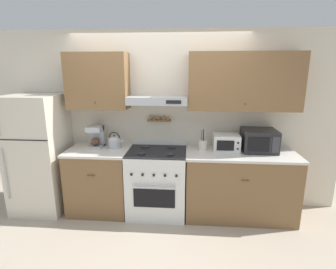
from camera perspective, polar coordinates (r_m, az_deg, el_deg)
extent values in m
plane|color=#B2A38E|center=(3.70, -2.94, -18.93)|extent=(16.00, 16.00, 0.00)
cube|color=beige|center=(3.88, -1.81, 3.06)|extent=(5.20, 0.08, 2.55)
cube|color=brown|center=(3.80, -15.03, 11.19)|extent=(0.83, 0.33, 0.75)
sphere|color=brown|center=(3.65, -15.67, 6.68)|extent=(0.02, 0.02, 0.02)
cube|color=brown|center=(3.65, 16.23, 11.01)|extent=(1.46, 0.33, 0.75)
sphere|color=brown|center=(3.50, 16.48, 6.33)|extent=(0.02, 0.02, 0.02)
cube|color=#ADAFB5|center=(3.61, -2.25, 7.46)|extent=(0.82, 0.37, 0.11)
cube|color=black|center=(3.40, 1.22, 7.06)|extent=(0.20, 0.01, 0.05)
cube|color=brown|center=(3.80, -1.95, 3.05)|extent=(0.34, 0.07, 0.02)
cylinder|color=olive|center=(3.81, -3.99, 3.67)|extent=(0.03, 0.03, 0.06)
cylinder|color=olive|center=(3.80, -2.97, 3.66)|extent=(0.03, 0.03, 0.06)
cylinder|color=olive|center=(3.79, -1.95, 3.65)|extent=(0.03, 0.03, 0.06)
cylinder|color=olive|center=(3.79, -0.93, 3.63)|extent=(0.03, 0.03, 0.06)
cylinder|color=olive|center=(3.78, 0.10, 3.62)|extent=(0.03, 0.03, 0.06)
cube|color=brown|center=(3.97, -14.49, -9.71)|extent=(0.83, 0.65, 0.89)
cube|color=silver|center=(3.81, -14.92, -3.35)|extent=(0.86, 0.67, 0.03)
cylinder|color=brown|center=(3.60, -16.45, -8.63)|extent=(0.10, 0.01, 0.01)
cube|color=brown|center=(3.83, 15.24, -10.66)|extent=(1.46, 0.65, 0.89)
cube|color=silver|center=(3.67, 15.70, -4.09)|extent=(1.49, 0.67, 0.03)
cylinder|color=brown|center=(3.44, 16.47, -9.67)|extent=(0.10, 0.01, 0.01)
cube|color=white|center=(3.77, -2.37, -10.38)|extent=(0.80, 0.66, 0.91)
cube|color=black|center=(3.50, -3.04, -13.74)|extent=(0.54, 0.01, 0.26)
cylinder|color=#ADAFB5|center=(3.40, -3.14, -11.21)|extent=(0.56, 0.02, 0.02)
cube|color=black|center=(3.60, -2.44, -3.67)|extent=(0.80, 0.66, 0.01)
cylinder|color=#232326|center=(3.48, -5.91, -4.15)|extent=(0.11, 0.11, 0.02)
cylinder|color=#232326|center=(3.43, 0.41, -4.34)|extent=(0.11, 0.11, 0.02)
cylinder|color=#232326|center=(3.78, -5.04, -2.65)|extent=(0.11, 0.11, 0.02)
cylinder|color=#232326|center=(3.73, 0.77, -2.80)|extent=(0.11, 0.11, 0.02)
cylinder|color=black|center=(3.40, -7.98, -8.61)|extent=(0.03, 0.02, 0.03)
cylinder|color=black|center=(3.38, -5.58, -8.73)|extent=(0.03, 0.02, 0.03)
cylinder|color=black|center=(3.35, -3.13, -8.83)|extent=(0.03, 0.02, 0.03)
cylinder|color=black|center=(3.34, -0.66, -8.92)|extent=(0.03, 0.02, 0.03)
cylinder|color=black|center=(3.33, 1.83, -9.00)|extent=(0.03, 0.02, 0.03)
cube|color=white|center=(3.89, -1.89, -1.72)|extent=(0.80, 0.04, 0.07)
cube|color=beige|center=(4.17, -26.27, -3.84)|extent=(0.71, 0.69, 1.68)
cube|color=black|center=(3.81, -29.38, -1.07)|extent=(0.71, 0.01, 0.01)
cylinder|color=#ADAFB5|center=(4.09, -31.87, -7.37)|extent=(0.02, 0.02, 0.70)
cylinder|color=#B7B7BC|center=(3.81, -11.55, -1.90)|extent=(0.18, 0.18, 0.13)
ellipsoid|color=#B7B7BC|center=(3.79, -11.60, -0.95)|extent=(0.17, 0.17, 0.07)
sphere|color=black|center=(3.78, -11.63, -0.25)|extent=(0.02, 0.02, 0.02)
cylinder|color=#B7B7BC|center=(3.78, -10.31, -1.65)|extent=(0.11, 0.04, 0.09)
torus|color=black|center=(3.78, -11.61, -0.62)|extent=(0.16, 0.01, 0.16)
cube|color=#ADAFB5|center=(3.90, -15.38, -2.49)|extent=(0.20, 0.24, 0.03)
cube|color=#ADAFB5|center=(3.94, -15.13, -0.20)|extent=(0.20, 0.08, 0.31)
cube|color=#ADAFB5|center=(3.83, -15.68, 1.21)|extent=(0.20, 0.20, 0.07)
ellipsoid|color=#4C3323|center=(3.87, -15.55, -1.52)|extent=(0.13, 0.13, 0.12)
cube|color=#232326|center=(3.78, 19.18, -1.20)|extent=(0.45, 0.40, 0.30)
cube|color=black|center=(3.57, 19.13, -2.05)|extent=(0.27, 0.01, 0.19)
cube|color=#38383D|center=(3.63, 22.44, -2.09)|extent=(0.09, 0.01, 0.22)
cylinder|color=silver|center=(3.66, 7.56, -2.33)|extent=(0.12, 0.12, 0.13)
cylinder|color=olive|center=(3.62, 7.32, -0.20)|extent=(0.01, 0.05, 0.16)
cylinder|color=#28282B|center=(3.63, 7.72, -0.17)|extent=(0.01, 0.04, 0.16)
cylinder|color=#B2B2B7|center=(3.64, 7.99, -0.14)|extent=(0.01, 0.03, 0.16)
cube|color=white|center=(3.68, 12.53, -1.72)|extent=(0.35, 0.29, 0.23)
cube|color=black|center=(3.54, 12.39, -2.37)|extent=(0.23, 0.01, 0.14)
cylinder|color=black|center=(3.55, 15.03, -1.79)|extent=(0.03, 0.01, 0.03)
cylinder|color=black|center=(3.57, 14.95, -3.05)|extent=(0.03, 0.01, 0.03)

